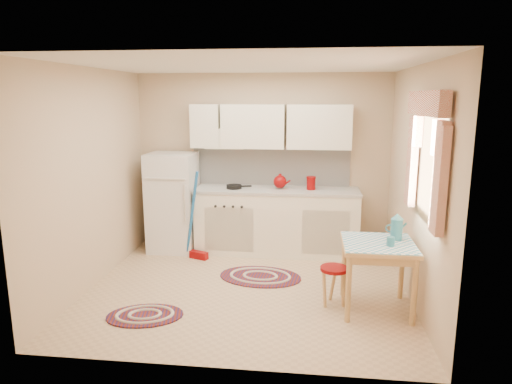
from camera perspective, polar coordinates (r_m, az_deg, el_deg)
room_shell at (r=5.19m, az=0.94°, el=5.45°), size 3.64×3.60×2.52m
fridge at (r=6.60m, az=-10.34°, el=-1.26°), size 0.65×0.60×1.40m
broom at (r=6.18m, az=-7.29°, el=-3.02°), size 0.30×0.21×1.20m
base_cabinets at (r=6.44m, az=2.60°, el=-3.78°), size 2.25×0.60×0.88m
countertop at (r=6.34m, az=2.64°, el=0.23°), size 2.27×0.62×0.04m
frying_pan at (r=6.35m, az=-2.77°, el=0.66°), size 0.26×0.26×0.05m
red_kettle at (r=6.31m, az=3.01°, el=1.29°), size 0.25×0.24×0.20m
red_canister at (r=6.30m, az=6.90°, el=1.02°), size 0.14×0.14×0.16m
table at (r=4.92m, az=14.85°, el=-10.18°), size 0.72×0.72×0.72m
stool at (r=4.99m, az=9.66°, el=-11.51°), size 0.30×0.30×0.42m
coffee_pot at (r=4.91m, az=17.18°, el=-4.11°), size 0.16×0.15×0.30m
mug at (r=4.71m, az=16.48°, el=-5.99°), size 0.10×0.10×0.10m
rug_center at (r=5.69m, az=0.54°, el=-10.53°), size 1.07×0.77×0.02m
rug_left at (r=4.89m, az=-13.72°, el=-14.77°), size 0.86×0.66×0.02m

